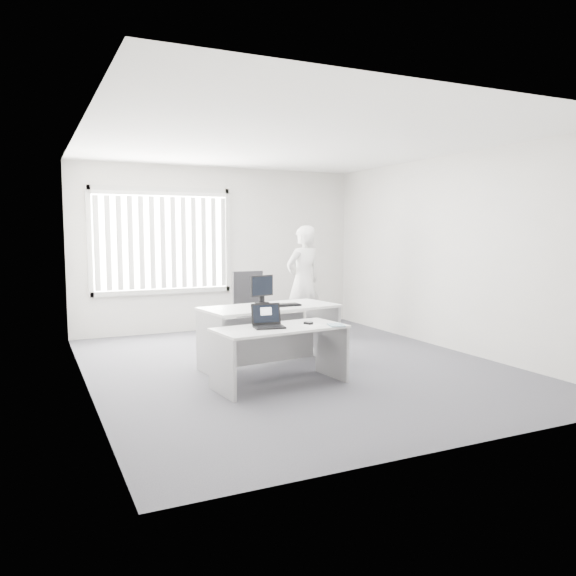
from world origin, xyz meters
name	(u,v)px	position (x,y,z in m)	size (l,w,h in m)	color
ground	(294,366)	(0.00, 0.00, 0.00)	(6.00, 6.00, 0.00)	#585961
wall_back	(219,249)	(0.00, 3.00, 1.40)	(5.00, 0.02, 2.80)	silver
wall_front	(464,272)	(0.00, -3.00, 1.40)	(5.00, 0.02, 2.80)	silver
wall_left	(83,261)	(-2.50, 0.00, 1.40)	(0.02, 6.00, 2.80)	silver
wall_right	(450,253)	(2.50, 0.00, 1.40)	(0.02, 6.00, 2.80)	silver
ceiling	(295,142)	(0.00, 0.00, 2.80)	(5.00, 6.00, 0.02)	white
window	(162,241)	(-1.00, 2.96, 1.55)	(2.32, 0.06, 1.76)	#BBBBB6
blinds	(163,243)	(-1.00, 2.90, 1.52)	(2.20, 0.10, 1.50)	white
desk_near	(280,343)	(-0.54, -0.75, 0.48)	(1.51, 0.83, 0.66)	silver
desk_far	(270,323)	(-0.30, 0.10, 0.56)	(1.79, 1.02, 0.78)	silver
office_chair	(252,323)	(-0.04, 1.39, 0.35)	(0.66, 0.66, 1.11)	black
person	(304,281)	(1.04, 1.81, 0.90)	(0.66, 0.43, 1.80)	silver
laptop	(269,316)	(-0.68, -0.77, 0.79)	(0.33, 0.29, 0.26)	black
paper_sheet	(313,325)	(-0.17, -0.82, 0.66)	(0.28, 0.20, 0.00)	white
mouse	(308,323)	(-0.18, -0.74, 0.68)	(0.06, 0.10, 0.04)	silver
booklet	(336,325)	(0.07, -0.94, 0.67)	(0.16, 0.23, 0.01)	silver
keyboard	(281,305)	(-0.18, 0.01, 0.79)	(0.50, 0.17, 0.02)	black
monitor	(262,289)	(-0.28, 0.40, 0.96)	(0.36, 0.11, 0.36)	black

